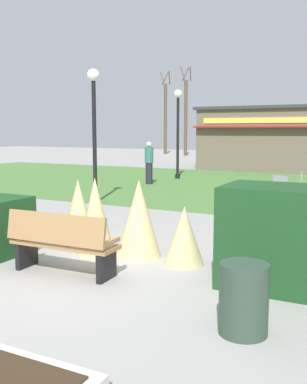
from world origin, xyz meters
name	(u,v)px	position (x,y,z in m)	size (l,w,h in m)	color
ground_plane	(89,273)	(0.00, 0.00, 0.00)	(80.00, 80.00, 0.00)	#999691
lawn_patch	(265,188)	(0.00, 11.32, 0.00)	(36.00, 12.00, 0.01)	#4C7A38
park_bench	(61,243)	(-0.31, -0.23, 0.48)	(1.71, 0.57, 0.95)	#9E7547
hedge_right	(296,238)	(2.88, 0.73, 0.70)	(1.96, 1.10, 1.39)	#19421E
ornamental_grass_behind_left	(139,218)	(0.24, 1.14, 0.66)	(0.76, 0.76, 1.32)	#D1BC7F
ornamental_grass_behind_right	(184,235)	(1.11, 1.06, 0.47)	(0.64, 0.64, 0.95)	#D1BC7F
ornamental_grass_behind_center	(78,209)	(-1.41, 1.67, 0.59)	(0.67, 0.67, 1.19)	#D1BC7F
ornamental_grass_behind_far	(95,216)	(-0.52, 0.95, 0.67)	(0.66, 0.66, 1.33)	#D1BC7F
lamppost_mid	(94,119)	(-3.67, 5.54, 2.46)	(0.36, 0.36, 3.88)	black
lamppost_far	(178,123)	(-4.24, 12.78, 2.46)	(0.36, 0.36, 3.88)	black
trash_bin	(244,299)	(2.64, -0.93, 0.38)	(0.52, 0.52, 0.76)	#2D4233
food_kiosk	(284,139)	(-0.91, 19.27, 1.69)	(8.78, 4.58, 3.36)	#6B5B4C
cafe_chair_west	(305,184)	(1.81, 8.64, 0.53)	(0.50, 0.50, 0.89)	gray
cafe_chair_east	(278,189)	(1.32, 7.15, 0.53)	(0.56, 0.56, 0.89)	gray
person_strolling	(149,163)	(-4.41, 10.38, 0.86)	(0.34, 0.34, 1.69)	#23232D
parked_car_west_slot	(249,151)	(-4.65, 26.11, 0.64)	(4.20, 2.06, 1.20)	navy
tree_left_bg	(165,117)	(-13.69, 31.24, 3.26)	(0.91, 0.96, 7.26)	brown
tree_center_bg	(186,116)	(-10.97, 29.51, 3.28)	(0.91, 0.96, 7.29)	brown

